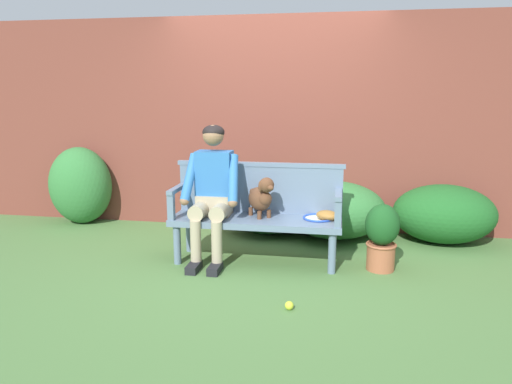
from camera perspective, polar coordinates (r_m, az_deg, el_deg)
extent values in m
plane|color=#4C753D|center=(4.70, 0.00, -8.23)|extent=(40.00, 40.00, 0.00)
cube|color=brown|center=(5.77, 2.32, 8.03)|extent=(8.00, 0.30, 2.46)
ellipsoid|color=#337538|center=(5.45, 9.26, -2.08)|extent=(1.15, 1.03, 0.63)
ellipsoid|color=#194C1E|center=(5.54, 1.38, -1.87)|extent=(0.99, 0.81, 0.60)
ellipsoid|color=#337538|center=(6.32, -20.13, 0.74)|extent=(0.77, 0.65, 0.95)
ellipsoid|color=#1E5B23|center=(5.58, 21.43, -2.42)|extent=(1.08, 0.86, 0.63)
cube|color=slate|center=(4.57, 0.00, -3.44)|extent=(1.61, 0.50, 0.06)
cylinder|color=slate|center=(4.64, -9.34, -6.20)|extent=(0.07, 0.07, 0.38)
cylinder|color=slate|center=(4.39, 9.02, -7.20)|extent=(0.07, 0.07, 0.38)
cylinder|color=slate|center=(4.98, -7.92, -4.89)|extent=(0.07, 0.07, 0.38)
cylinder|color=slate|center=(4.75, 9.10, -5.73)|extent=(0.07, 0.07, 0.38)
cube|color=slate|center=(4.72, 0.45, 0.30)|extent=(1.61, 0.05, 0.46)
cube|color=slate|center=(4.68, 0.46, 3.30)|extent=(1.65, 0.06, 0.04)
cube|color=slate|center=(4.53, -10.06, -1.81)|extent=(0.06, 0.06, 0.24)
cube|color=slate|center=(4.69, -9.26, 0.44)|extent=(0.06, 0.50, 0.04)
cube|color=slate|center=(4.27, 9.71, -2.63)|extent=(0.06, 0.06, 0.24)
cube|color=slate|center=(4.44, 9.79, -0.22)|extent=(0.06, 0.50, 0.04)
cube|color=black|center=(4.48, -7.40, -8.86)|extent=(0.10, 0.24, 0.07)
cylinder|color=tan|center=(4.48, -7.17, -5.77)|extent=(0.10, 0.10, 0.39)
cylinder|color=tan|center=(4.56, -6.67, -2.14)|extent=(0.15, 0.32, 0.15)
cube|color=black|center=(4.43, -4.89, -9.06)|extent=(0.10, 0.24, 0.07)
cylinder|color=tan|center=(4.43, -4.68, -5.93)|extent=(0.10, 0.10, 0.39)
cylinder|color=tan|center=(4.50, -4.23, -2.26)|extent=(0.15, 0.32, 0.15)
cube|color=tan|center=(4.67, -4.95, -1.50)|extent=(0.32, 0.24, 0.20)
cube|color=#2D6BB2|center=(4.64, -4.95, 1.68)|extent=(0.34, 0.22, 0.52)
cylinder|color=#2D6BB2|center=(4.58, -7.87, 1.74)|extent=(0.14, 0.33, 0.45)
sphere|color=#936B4C|center=(4.52, -8.50, -1.02)|extent=(0.09, 0.09, 0.09)
cylinder|color=#2D6BB2|center=(4.47, -2.74, 1.59)|extent=(0.14, 0.33, 0.45)
sphere|color=#936B4C|center=(4.40, -2.79, -1.25)|extent=(0.09, 0.09, 0.09)
sphere|color=#936B4C|center=(4.57, -5.10, 6.71)|extent=(0.20, 0.20, 0.20)
ellipsoid|color=black|center=(4.58, -5.08, 7.09)|extent=(0.21, 0.21, 0.14)
cylinder|color=brown|center=(4.51, 0.40, -2.77)|extent=(0.04, 0.04, 0.08)
cylinder|color=brown|center=(4.56, 1.54, -2.61)|extent=(0.04, 0.04, 0.08)
cylinder|color=brown|center=(4.65, -0.64, -2.31)|extent=(0.04, 0.04, 0.08)
cylinder|color=brown|center=(4.70, 0.48, -2.16)|extent=(0.04, 0.04, 0.08)
ellipsoid|color=brown|center=(4.57, 0.44, -0.83)|extent=(0.33, 0.34, 0.23)
sphere|color=brown|center=(4.48, 1.07, -0.83)|extent=(0.13, 0.13, 0.13)
sphere|color=brown|center=(4.43, 1.26, 0.83)|extent=(0.14, 0.14, 0.14)
ellipsoid|color=brown|center=(4.38, 1.68, 0.51)|extent=(0.10, 0.10, 0.05)
ellipsoid|color=brown|center=(4.41, 0.52, 0.66)|extent=(0.05, 0.05, 0.10)
ellipsoid|color=brown|center=(4.47, 1.87, 0.80)|extent=(0.05, 0.05, 0.10)
sphere|color=brown|center=(4.68, -0.37, 0.03)|extent=(0.07, 0.07, 0.07)
torus|color=blue|center=(4.56, 7.39, -3.05)|extent=(0.31, 0.31, 0.02)
cylinder|color=silver|center=(4.57, 7.39, -3.13)|extent=(0.25, 0.25, 0.00)
cube|color=blue|center=(4.72, 7.36, -2.49)|extent=(0.04, 0.07, 0.02)
cylinder|color=black|center=(4.86, 7.32, -2.08)|extent=(0.04, 0.22, 0.03)
ellipsoid|color=#9E6B2D|center=(4.52, 8.49, -2.75)|extent=(0.27, 0.25, 0.09)
sphere|color=#CCDB33|center=(3.72, 3.97, -13.30)|extent=(0.07, 0.07, 0.07)
cylinder|color=#A85B3D|center=(4.60, 14.59, -7.49)|extent=(0.26, 0.26, 0.24)
torus|color=#A85B3D|center=(4.56, 14.67, -6.07)|extent=(0.28, 0.28, 0.02)
ellipsoid|color=#194C1E|center=(4.50, 14.79, -3.77)|extent=(0.31, 0.31, 0.38)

